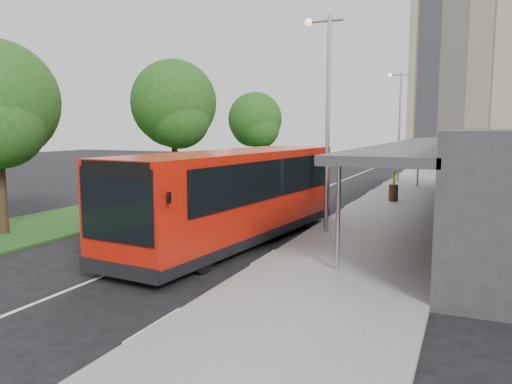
% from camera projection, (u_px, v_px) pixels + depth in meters
% --- Properties ---
extents(ground, '(120.00, 120.00, 0.00)m').
position_uv_depth(ground, '(204.00, 236.00, 18.95)').
color(ground, black).
rests_on(ground, ground).
extents(pavement, '(5.00, 80.00, 0.15)m').
position_uv_depth(pavement, '(420.00, 186.00, 34.80)').
color(pavement, gray).
rests_on(pavement, ground).
extents(grass_verge, '(5.00, 80.00, 0.10)m').
position_uv_depth(grass_verge, '(250.00, 179.00, 39.91)').
color(grass_verge, '#204416').
rests_on(grass_verge, ground).
extents(lane_centre_line, '(0.12, 70.00, 0.01)m').
position_uv_depth(lane_centre_line, '(317.00, 191.00, 32.61)').
color(lane_centre_line, silver).
rests_on(lane_centre_line, ground).
extents(kerb_dashes, '(0.12, 56.00, 0.01)m').
position_uv_depth(kerb_dashes, '(378.00, 187.00, 34.96)').
color(kerb_dashes, silver).
rests_on(kerb_dashes, ground).
extents(station_building, '(7.70, 26.00, 4.00)m').
position_uv_depth(station_building, '(512.00, 175.00, 21.71)').
color(station_building, '#29292B').
rests_on(station_building, ground).
extents(tree_mid, '(5.02, 5.02, 8.06)m').
position_uv_depth(tree_mid, '(174.00, 109.00, 29.29)').
color(tree_mid, '#322214').
rests_on(tree_mid, ground).
extents(tree_far, '(4.38, 4.38, 6.98)m').
position_uv_depth(tree_far, '(255.00, 123.00, 40.31)').
color(tree_far, '#322214').
rests_on(tree_far, ground).
extents(lamp_post_near, '(1.44, 0.28, 8.00)m').
position_uv_depth(lamp_post_near, '(326.00, 110.00, 18.56)').
color(lamp_post_near, '#9B9DA3').
rests_on(lamp_post_near, pavement).
extents(lamp_post_far, '(1.44, 0.28, 8.00)m').
position_uv_depth(lamp_post_far, '(399.00, 119.00, 36.77)').
color(lamp_post_far, '#9B9DA3').
rests_on(lamp_post_far, pavement).
extents(bus_main, '(4.08, 11.75, 3.27)m').
position_uv_depth(bus_main, '(235.00, 196.00, 17.59)').
color(bus_main, '#A91909').
rests_on(bus_main, ground).
extents(bus_second, '(3.21, 9.84, 2.74)m').
position_uv_depth(bus_second, '(203.00, 189.00, 21.81)').
color(bus_second, '#A91909').
rests_on(bus_second, ground).
extents(litter_bin, '(0.62, 0.62, 0.90)m').
position_uv_depth(litter_bin, '(393.00, 193.00, 26.94)').
color(litter_bin, '#3C2718').
rests_on(litter_bin, pavement).
extents(bollard, '(0.22, 0.22, 1.05)m').
position_uv_depth(bollard, '(394.00, 179.00, 33.74)').
color(bollard, yellow).
rests_on(bollard, pavement).
extents(car_near, '(2.33, 3.78, 1.20)m').
position_uv_depth(car_near, '(393.00, 161.00, 52.95)').
color(car_near, '#620E12').
rests_on(car_near, ground).
extents(car_far, '(2.61, 3.73, 1.17)m').
position_uv_depth(car_far, '(377.00, 158.00, 59.47)').
color(car_far, navy).
rests_on(car_far, ground).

